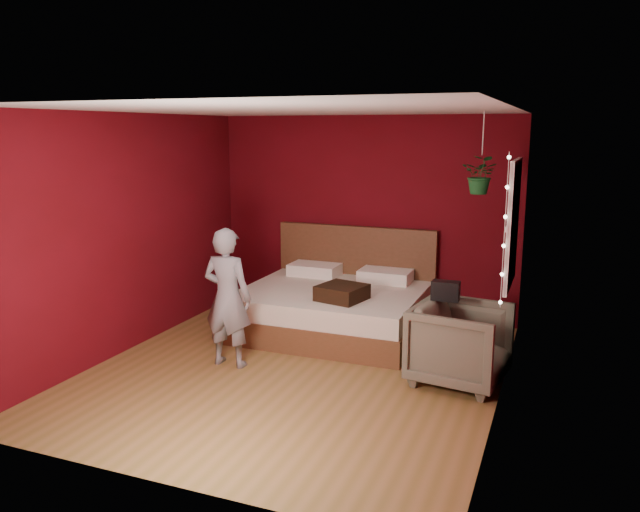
{
  "coord_description": "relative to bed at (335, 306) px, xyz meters",
  "views": [
    {
      "loc": [
        2.44,
        -5.5,
        2.42
      ],
      "look_at": [
        0.1,
        0.4,
        1.13
      ],
      "focal_mm": 35.0,
      "sensor_mm": 36.0,
      "label": 1
    }
  ],
  "objects": [
    {
      "name": "bed",
      "position": [
        0.0,
        0.0,
        0.0
      ],
      "size": [
        2.14,
        1.82,
        1.18
      ],
      "color": "brown",
      "rests_on": "ground"
    },
    {
      "name": "floor",
      "position": [
        0.08,
        -1.39,
        -0.31
      ],
      "size": [
        4.5,
        4.5,
        0.0
      ],
      "primitive_type": "plane",
      "color": "olive",
      "rests_on": "ground"
    },
    {
      "name": "room_walls",
      "position": [
        0.08,
        -1.39,
        1.37
      ],
      "size": [
        4.04,
        4.54,
        2.62
      ],
      "color": "#5B0913",
      "rests_on": "ground"
    },
    {
      "name": "window",
      "position": [
        2.05,
        -0.49,
        1.19
      ],
      "size": [
        0.05,
        0.97,
        1.27
      ],
      "color": "white",
      "rests_on": "room_walls"
    },
    {
      "name": "person",
      "position": [
        -0.63,
        -1.5,
        0.42
      ],
      "size": [
        0.53,
        0.35,
        1.45
      ],
      "primitive_type": "imported",
      "rotation": [
        0.0,
        0.0,
        3.14
      ],
      "color": "slate",
      "rests_on": "ground"
    },
    {
      "name": "throw_pillow",
      "position": [
        0.26,
        -0.5,
        0.31
      ],
      "size": [
        0.57,
        0.57,
        0.17
      ],
      "primitive_type": "cube",
      "rotation": [
        0.0,
        0.0,
        -0.23
      ],
      "color": "black",
      "rests_on": "bed"
    },
    {
      "name": "armchair",
      "position": [
        1.68,
        -1.09,
        0.09
      ],
      "size": [
        0.97,
        0.95,
        0.79
      ],
      "primitive_type": "imported",
      "rotation": [
        0.0,
        0.0,
        1.43
      ],
      "color": "#666451",
      "rests_on": "ground"
    },
    {
      "name": "hanging_plant",
      "position": [
        1.69,
        -0.28,
        1.65
      ],
      "size": [
        0.42,
        0.39,
        0.84
      ],
      "color": "silver",
      "rests_on": "room_walls"
    },
    {
      "name": "handbag",
      "position": [
        1.5,
        -0.99,
        0.58
      ],
      "size": [
        0.27,
        0.13,
        0.19
      ],
      "primitive_type": "cube",
      "rotation": [
        0.0,
        0.0,
        -0.0
      ],
      "color": "black",
      "rests_on": "armchair"
    },
    {
      "name": "fairy_lights",
      "position": [
        2.02,
        -1.02,
        1.19
      ],
      "size": [
        0.04,
        0.04,
        1.45
      ],
      "color": "silver",
      "rests_on": "room_walls"
    }
  ]
}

